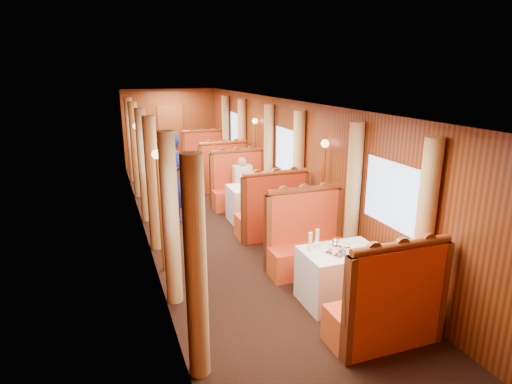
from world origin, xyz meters
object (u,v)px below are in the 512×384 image
table_far (213,169)px  steward (172,178)px  teapot_left (335,250)px  rose_vase_far (211,149)px  rose_vase_mid (252,178)px  passenger (243,178)px  banquette_near_fwd (386,311)px  banquette_far_aft (205,160)px  banquette_far_fwd (222,175)px  tea_tray (340,252)px  table_mid (254,203)px  fruit_plate (366,251)px  banquette_near_aft (307,245)px  teapot_right (347,251)px  table_near (340,276)px  banquette_mid_fwd (272,216)px  teapot_back (335,246)px  banquette_mid_aft (239,189)px

table_far → steward: (-1.61, -2.97, 0.56)m
teapot_left → rose_vase_far: (0.12, 7.09, 0.11)m
rose_vase_mid → steward: 1.66m
passenger → banquette_near_fwd: bearing=-90.0°
banquette_far_aft → rose_vase_mid: size_ratio=3.72×
banquette_far_fwd → tea_tray: 6.05m
table_mid → rose_vase_mid: 0.55m
fruit_plate → steward: steward is taller
table_far → rose_vase_far: rose_vase_far is taller
banquette_near_aft → fruit_plate: (0.27, -1.17, 0.35)m
rose_vase_far → teapot_left: bearing=-91.0°
table_far → fruit_plate: fruit_plate is taller
rose_vase_far → table_mid: bearing=-89.4°
banquette_far_aft → teapot_right: banquette_far_aft is taller
table_near → passenger: 4.27m
table_mid → banquette_near_fwd: bearing=-90.0°
fruit_plate → banquette_near_aft: bearing=103.2°
banquette_near_fwd → banquette_far_aft: size_ratio=1.00×
tea_tray → rose_vase_mid: size_ratio=0.94×
banquette_mid_fwd → passenger: 1.79m
rose_vase_mid → banquette_far_fwd: bearing=89.2°
table_near → steward: steward is taller
banquette_far_aft → teapot_back: 7.98m
teapot_left → steward: (-1.45, 4.13, 0.12)m
banquette_near_aft → banquette_mid_fwd: bearing=90.0°
rose_vase_far → banquette_near_fwd: bearing=-89.8°
table_far → banquette_far_fwd: size_ratio=0.78×
banquette_near_fwd → teapot_right: bearing=90.7°
table_near → banquette_far_aft: bearing=90.0°
banquette_mid_fwd → teapot_right: (-0.01, -2.63, 0.38)m
banquette_near_fwd → teapot_right: banquette_near_fwd is taller
banquette_near_fwd → passenger: bearing=90.0°
banquette_near_aft → banquette_mid_aft: same height
banquette_near_aft → rose_vase_far: (-0.03, 5.98, 0.50)m
banquette_near_fwd → table_mid: size_ratio=1.28×
banquette_near_fwd → tea_tray: 1.02m
tea_tray → fruit_plate: (0.33, -0.10, 0.01)m
banquette_mid_aft → banquette_far_aft: (0.00, 3.50, 0.00)m
rose_vase_far → fruit_plate: bearing=-87.5°
rose_vase_far → passenger: passenger is taller
banquette_mid_aft → banquette_near_aft: bearing=-90.0°
banquette_near_aft → teapot_left: banquette_near_aft is taller
table_near → steward: bearing=111.8°
rose_vase_mid → passenger: 0.76m
rose_vase_far → banquette_far_fwd: bearing=-88.1°
passenger → teapot_back: bearing=-91.1°
table_near → rose_vase_mid: (-0.03, 3.52, 0.55)m
banquette_near_fwd → banquette_far_fwd: same height
steward → banquette_mid_aft: bearing=81.9°
rose_vase_far → steward: 3.36m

